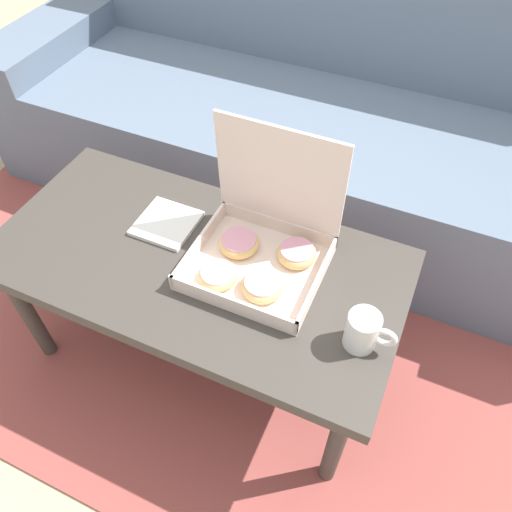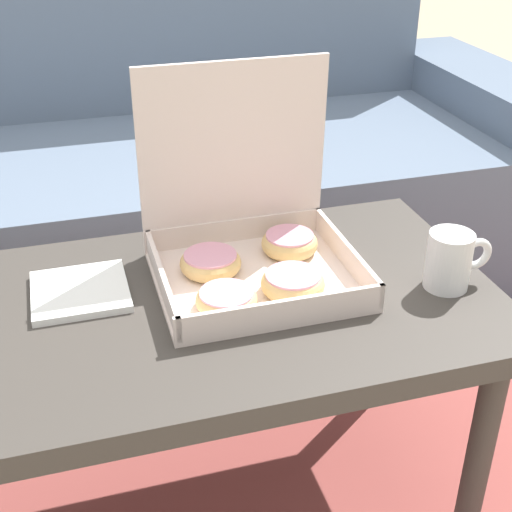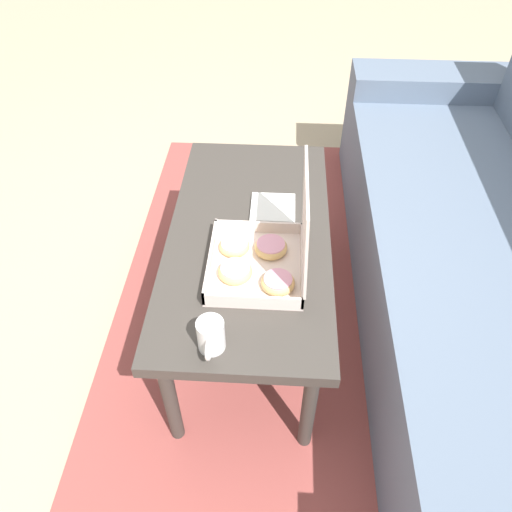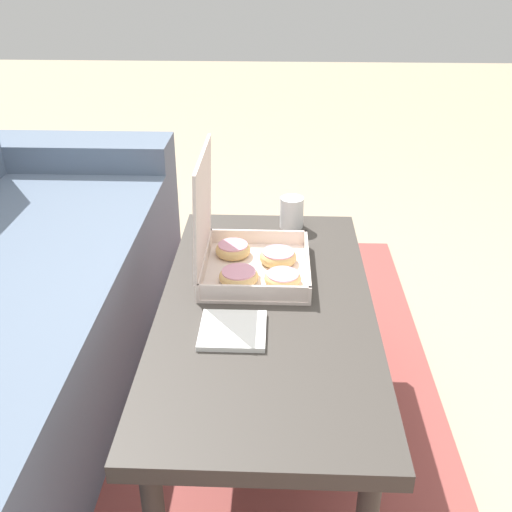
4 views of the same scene
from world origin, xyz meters
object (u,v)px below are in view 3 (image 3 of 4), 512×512
at_px(couch, 509,279).
at_px(pastry_box, 265,255).
at_px(coffee_table, 249,244).
at_px(coffee_mug, 211,336).

relative_size(couch, pastry_box, 7.22).
height_order(coffee_table, coffee_mug, coffee_mug).
relative_size(coffee_table, pastry_box, 3.18).
height_order(couch, pastry_box, couch).
bearing_deg(coffee_table, coffee_mug, -8.51).
relative_size(coffee_table, coffee_mug, 9.41).
distance_m(couch, pastry_box, 0.88).
bearing_deg(couch, pastry_box, -79.43).
bearing_deg(coffee_mug, pastry_box, 156.92).
xyz_separation_m(coffee_table, pastry_box, (0.16, 0.06, 0.11)).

